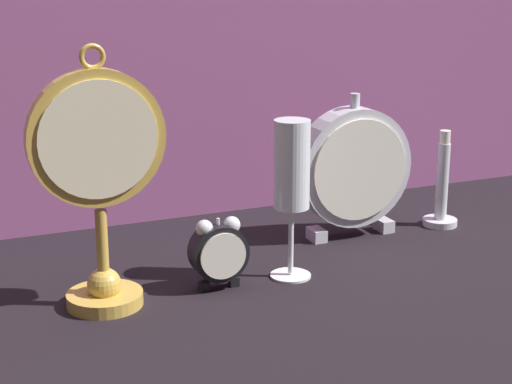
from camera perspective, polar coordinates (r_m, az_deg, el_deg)
ground_plane at (r=1.09m, az=1.67°, el=-6.24°), size 4.00×4.00×0.00m
fabric_backdrop_drape at (r=1.31m, az=-4.35°, el=12.57°), size 1.78×0.01×0.67m
pocket_watch_on_stand at (r=1.00m, az=-10.42°, el=0.53°), size 0.16×0.09×0.31m
alarm_clock_twin_bell at (r=1.06m, az=-2.50°, el=-3.89°), size 0.07×0.03×0.09m
mantel_clock_silver at (r=1.25m, az=6.50°, el=1.60°), size 0.17×0.04×0.21m
champagne_flute at (r=1.07m, az=2.39°, el=1.12°), size 0.05×0.05×0.21m
brass_candlestick at (r=1.33m, az=12.27°, el=-0.14°), size 0.05×0.05×0.15m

